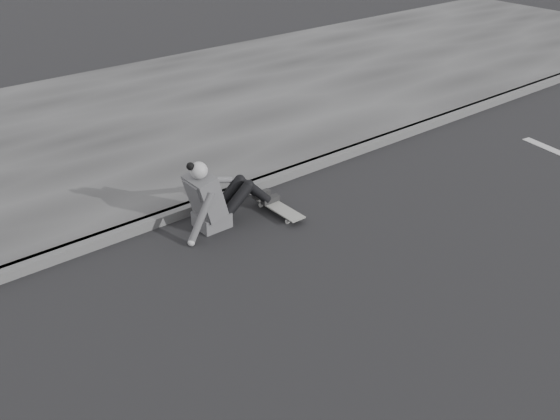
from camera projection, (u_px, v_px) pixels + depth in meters
The scene contains 5 objects.
ground at pixel (471, 243), 6.99m from camera, with size 80.00×80.00×0.00m, color black.
curb at pixel (318, 163), 8.72m from camera, with size 24.00×0.16×0.12m, color #4A4A4A.
sidewalk at pixel (201, 106), 10.78m from camera, with size 24.00×6.00×0.12m, color #363636.
skateboard at pixel (279, 208), 7.56m from camera, with size 0.20×0.78×0.09m.
seated_woman at pixel (216, 197), 7.18m from camera, with size 1.38×0.46×0.88m.
Camera 1 is at (-5.39, -3.28, 3.72)m, focal length 40.00 mm.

